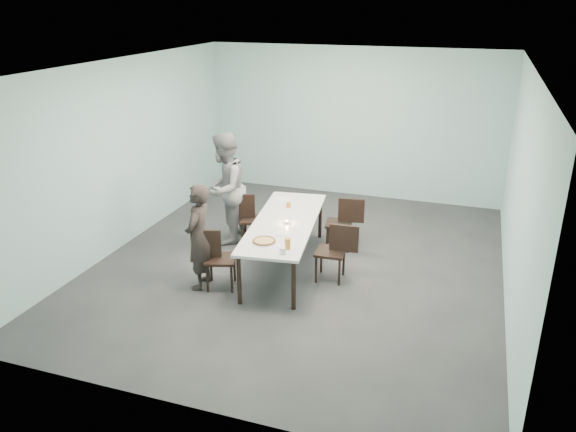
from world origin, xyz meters
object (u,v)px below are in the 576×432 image
(side_plate, at_px, (282,234))
(water_tumbler, at_px, (283,251))
(chair_near_right, at_px, (336,248))
(diner_near, at_px, (199,237))
(table, at_px, (285,225))
(tealight, at_px, (287,222))
(pizza, at_px, (264,241))
(beer_glass, at_px, (288,244))
(diner_far, at_px, (225,188))
(chair_far_right, at_px, (344,220))
(amber_tumbler, at_px, (289,205))
(chair_far_left, at_px, (249,215))
(chair_near_left, at_px, (215,255))

(side_plate, relative_size, water_tumbler, 2.00)
(chair_near_right, height_order, diner_near, diner_near)
(table, xyz_separation_m, tealight, (0.06, -0.08, 0.08))
(pizza, height_order, beer_glass, beer_glass)
(table, xyz_separation_m, water_tumbler, (0.35, -1.09, 0.10))
(diner_near, bearing_deg, side_plate, 110.36)
(chair_near_right, xyz_separation_m, water_tumbler, (-0.49, -0.93, 0.29))
(diner_far, bearing_deg, table, 63.34)
(water_tumbler, bearing_deg, side_plate, 109.74)
(side_plate, bearing_deg, chair_far_right, 68.45)
(pizza, relative_size, tealight, 6.07)
(chair_near_right, relative_size, diner_near, 0.57)
(diner_near, bearing_deg, pizza, 94.40)
(diner_far, bearing_deg, diner_near, 11.10)
(amber_tumbler, bearing_deg, table, -77.03)
(side_plate, height_order, amber_tumbler, amber_tumbler)
(chair_far_left, relative_size, pizza, 2.56)
(chair_far_right, distance_m, diner_near, 2.52)
(chair_far_right, xyz_separation_m, beer_glass, (-0.33, -1.87, 0.32))
(beer_glass, bearing_deg, table, 111.36)
(chair_near_left, xyz_separation_m, pizza, (0.71, 0.10, 0.27))
(diner_near, bearing_deg, chair_far_left, 172.33)
(diner_far, distance_m, side_plate, 1.77)
(chair_far_left, height_order, pizza, chair_far_left)
(beer_glass, bearing_deg, amber_tumbler, 108.21)
(chair_near_right, relative_size, water_tumbler, 9.67)
(chair_near_left, relative_size, water_tumbler, 9.67)
(table, relative_size, diner_far, 1.44)
(chair_near_right, bearing_deg, water_tumbler, 59.62)
(chair_far_right, height_order, diner_near, diner_near)
(beer_glass, bearing_deg, tealight, 109.41)
(beer_glass, bearing_deg, chair_near_left, 179.79)
(tealight, bearing_deg, chair_near_right, -5.98)
(chair_far_left, xyz_separation_m, beer_glass, (1.20, -1.56, 0.32))
(chair_near_left, bearing_deg, side_plate, 10.44)
(table, height_order, chair_far_right, chair_far_right)
(chair_near_left, bearing_deg, diner_near, 175.86)
(diner_near, xyz_separation_m, water_tumbler, (1.28, -0.13, 0.03))
(pizza, xyz_separation_m, beer_glass, (0.37, -0.10, 0.06))
(chair_far_left, relative_size, diner_far, 0.47)
(chair_far_right, height_order, side_plate, chair_far_right)
(table, bearing_deg, pizza, -90.69)
(side_plate, bearing_deg, pizza, -111.97)
(chair_far_left, height_order, amber_tumbler, chair_far_left)
(chair_far_right, xyz_separation_m, amber_tumbler, (-0.83, -0.37, 0.29))
(chair_near_right, height_order, pizza, chair_near_right)
(chair_far_left, bearing_deg, water_tumbler, -70.48)
(tealight, relative_size, amber_tumbler, 0.70)
(beer_glass, bearing_deg, diner_far, 136.35)
(chair_near_right, height_order, chair_far_right, same)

